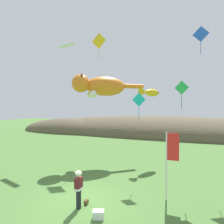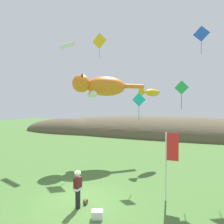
# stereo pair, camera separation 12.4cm
# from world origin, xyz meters

# --- Properties ---
(ground_plane) EXTENTS (120.00, 120.00, 0.00)m
(ground_plane) POSITION_xyz_m (0.00, 0.00, 0.00)
(ground_plane) COLOR #477033
(distant_hill_ridge) EXTENTS (57.15, 12.83, 6.55)m
(distant_hill_ridge) POSITION_xyz_m (-2.78, 26.01, 0.00)
(distant_hill_ridge) COLOR brown
(distant_hill_ridge) RESTS_ON ground
(festival_attendant) EXTENTS (0.30, 0.43, 1.77)m
(festival_attendant) POSITION_xyz_m (0.15, -0.67, 0.95)
(festival_attendant) COLOR black
(festival_attendant) RESTS_ON ground
(kite_spool) EXTENTS (0.14, 0.28, 0.28)m
(kite_spool) POSITION_xyz_m (0.32, -0.23, 0.14)
(kite_spool) COLOR olive
(kite_spool) RESTS_ON ground
(picnic_cooler) EXTENTS (0.58, 0.49, 0.36)m
(picnic_cooler) POSITION_xyz_m (1.42, -1.13, 0.18)
(picnic_cooler) COLOR white
(picnic_cooler) RESTS_ON ground
(festival_banner_pole) EXTENTS (0.66, 0.08, 3.55)m
(festival_banner_pole) POSITION_xyz_m (4.10, 1.74, 2.32)
(festival_banner_pole) COLOR silver
(festival_banner_pole) RESTS_ON ground
(kite_giant_cat) EXTENTS (5.57, 4.97, 2.10)m
(kite_giant_cat) POSITION_xyz_m (-2.66, 7.79, 6.75)
(kite_giant_cat) COLOR orange
(kite_fish_windsock) EXTENTS (1.71, 2.57, 0.78)m
(kite_fish_windsock) POSITION_xyz_m (1.62, 9.21, 6.16)
(kite_fish_windsock) COLOR gold
(kite_tube_streamer) EXTENTS (2.05, 0.95, 0.44)m
(kite_tube_streamer) POSITION_xyz_m (-6.43, 7.98, 10.98)
(kite_tube_streamer) COLOR white
(kite_diamond_blue) EXTENTS (1.17, 0.13, 2.08)m
(kite_diamond_blue) POSITION_xyz_m (5.71, 7.66, 10.29)
(kite_diamond_blue) COLOR blue
(kite_diamond_green) EXTENTS (0.85, 0.14, 1.75)m
(kite_diamond_green) POSITION_xyz_m (4.55, 3.99, 5.99)
(kite_diamond_green) COLOR green
(kite_diamond_teal) EXTENTS (0.96, 0.09, 1.86)m
(kite_diamond_teal) POSITION_xyz_m (1.79, 4.43, 5.31)
(kite_diamond_teal) COLOR #19BFBF
(kite_diamond_gold) EXTENTS (1.52, 0.12, 2.42)m
(kite_diamond_gold) POSITION_xyz_m (-3.04, 8.27, 11.05)
(kite_diamond_gold) COLOR yellow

